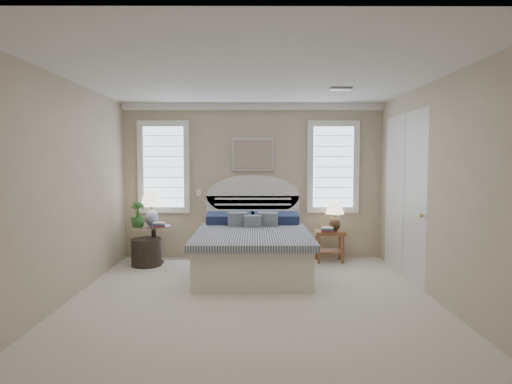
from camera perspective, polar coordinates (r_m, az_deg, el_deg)
The scene contains 21 objects.
floor at distance 5.74m, azimuth -0.48°, elevation -13.40°, with size 4.50×5.00×0.01m, color beige.
ceiling at distance 5.57m, azimuth -0.49°, elevation 14.15°, with size 4.50×5.00×0.01m, color silver.
wall_back at distance 7.99m, azimuth -0.40°, elevation 1.36°, with size 4.50×0.02×2.70m, color tan.
wall_left at distance 5.95m, azimuth -22.72°, elevation 0.14°, with size 0.02×5.00×2.70m, color tan.
wall_right at distance 5.93m, azimuth 21.82°, elevation 0.15°, with size 0.02×5.00×2.70m, color tan.
crown_molding at distance 7.99m, azimuth -0.41°, elevation 10.62°, with size 4.50×0.08×0.12m, color white.
hvac_vent at distance 6.46m, azimuth 10.51°, elevation 12.49°, with size 0.30×0.20×0.02m, color #B2B2B2.
switch_plate at distance 8.05m, azimuth -7.18°, elevation -0.08°, with size 0.08×0.01×0.12m, color white.
window_left at distance 8.12m, azimuth -11.43°, elevation 3.09°, with size 0.90×0.06×1.60m, color silver.
window_right at distance 8.08m, azimuth 9.59°, elevation 3.11°, with size 0.90×0.06×1.60m, color silver.
painting at distance 7.94m, azimuth -0.41°, elevation 4.73°, with size 0.74×0.04×0.58m, color silver.
closet_door at distance 7.06m, azimuth 17.99°, elevation -0.41°, with size 0.02×1.80×2.40m, color silver.
bed at distance 7.07m, azimuth -0.43°, elevation -6.87°, with size 1.72×2.28×1.47m.
side_table_left at distance 7.83m, azimuth -12.64°, elevation -5.90°, with size 0.56×0.56×0.63m.
nightstand_right at distance 7.85m, azimuth 9.17°, elevation -5.83°, with size 0.50×0.40×0.53m.
floor_pot at distance 7.69m, azimuth -13.52°, elevation -7.33°, with size 0.49×0.49×0.44m, color black.
lamp_left at distance 7.77m, azimuth -12.92°, elevation -1.53°, with size 0.44×0.44×0.58m.
lamp_right at distance 7.76m, azimuth 9.81°, elevation -2.59°, with size 0.34×0.34×0.50m.
potted_plant at distance 7.65m, azimuth -14.59°, elevation -2.76°, with size 0.23×0.23×0.41m, color #317B36.
books_left at distance 7.61m, azimuth -12.03°, elevation -4.03°, with size 0.20×0.15×0.08m.
books_right at distance 7.67m, azimuth 8.92°, elevation -4.67°, with size 0.22×0.17×0.08m.
Camera 1 is at (0.03, -5.48, 1.72)m, focal length 32.00 mm.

